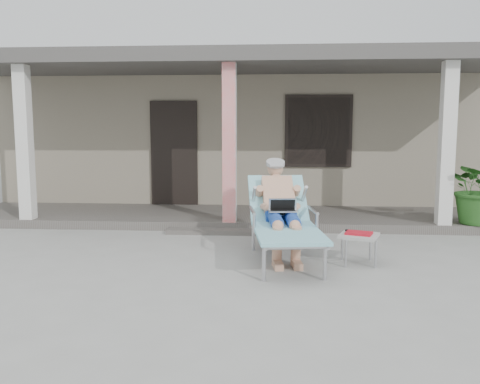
{
  "coord_description": "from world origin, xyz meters",
  "views": [
    {
      "loc": [
        0.78,
        -6.23,
        1.72
      ],
      "look_at": [
        0.29,
        0.6,
        0.85
      ],
      "focal_mm": 38.0,
      "sensor_mm": 36.0,
      "label": 1
    }
  ],
  "objects": [
    {
      "name": "ground",
      "position": [
        0.0,
        0.0,
        0.0
      ],
      "size": [
        60.0,
        60.0,
        0.0
      ],
      "primitive_type": "plane",
      "color": "#9E9E99",
      "rests_on": "ground"
    },
    {
      "name": "porch_step",
      "position": [
        0.0,
        1.85,
        0.04
      ],
      "size": [
        2.0,
        0.3,
        0.07
      ],
      "primitive_type": "cube",
      "color": "#605B56",
      "rests_on": "ground"
    },
    {
      "name": "side_table",
      "position": [
        1.83,
        0.16,
        0.35
      ],
      "size": [
        0.58,
        0.58,
        0.41
      ],
      "rotation": [
        0.0,
        0.0,
        -0.35
      ],
      "color": "#ABABA6",
      "rests_on": "ground"
    },
    {
      "name": "potted_palm",
      "position": [
        4.08,
        2.25,
        0.76
      ],
      "size": [
        1.37,
        1.29,
        1.21
      ],
      "primitive_type": "imported",
      "rotation": [
        0.0,
        0.0,
        0.4
      ],
      "color": "#26591E",
      "rests_on": "porch_deck"
    },
    {
      "name": "house",
      "position": [
        0.0,
        6.5,
        1.67
      ],
      "size": [
        10.4,
        5.4,
        3.3
      ],
      "color": "gray",
      "rests_on": "ground"
    },
    {
      "name": "porch_deck",
      "position": [
        0.0,
        3.0,
        0.07
      ],
      "size": [
        10.0,
        2.0,
        0.15
      ],
      "primitive_type": "cube",
      "color": "#605B56",
      "rests_on": "ground"
    },
    {
      "name": "lounger",
      "position": [
        0.86,
        0.41,
        0.85
      ],
      "size": [
        1.05,
        2.18,
        1.38
      ],
      "rotation": [
        0.0,
        0.0,
        0.13
      ],
      "color": "#B7B7BC",
      "rests_on": "ground"
    },
    {
      "name": "porch_overhang",
      "position": [
        0.0,
        2.95,
        2.79
      ],
      "size": [
        10.0,
        2.3,
        2.85
      ],
      "color": "silver",
      "rests_on": "porch_deck"
    }
  ]
}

